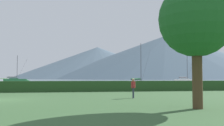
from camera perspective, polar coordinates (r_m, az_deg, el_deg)
harbor_water at (r=158.52m, az=-11.88°, el=-3.70°), size 320.00×246.00×0.00m
hedge_line at (r=32.86m, az=-19.19°, el=-4.86°), size 80.00×1.20×1.30m
sailboat_slip_0 at (r=98.14m, az=-20.25°, el=-3.54°), size 8.99×4.34×9.46m
sailboat_slip_2 at (r=55.14m, az=5.98°, el=-4.35°), size 6.70×3.50×8.93m
sailboat_slip_6 at (r=90.20m, az=15.79°, el=-3.68°), size 8.22×2.78×12.42m
person_seated_viewer at (r=22.11m, az=4.63°, el=-5.10°), size 0.36×0.56×1.65m
park_tree at (r=15.81m, az=18.25°, el=9.83°), size 4.24×4.24×7.66m
distant_hill_west_ridge at (r=356.15m, az=-3.16°, el=0.04°), size 226.69×226.69×42.88m
distant_hill_central_peak at (r=338.37m, az=11.64°, el=1.26°), size 294.66×294.66×54.65m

